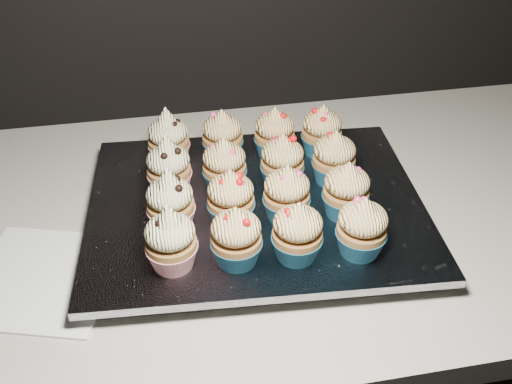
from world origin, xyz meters
The scene contains 20 objects.
worktop centered at (0.00, 1.70, 0.88)m, with size 2.44×0.64×0.04m, color beige.
napkin centered at (-0.32, 1.60, 0.90)m, with size 0.18×0.18×0.00m, color white.
baking_tray centered at (-0.04, 1.67, 0.91)m, with size 0.43×0.33×0.02m, color black.
foil_lining centered at (-0.04, 1.67, 0.93)m, with size 0.46×0.36×0.01m, color silver.
cupcake_0 centered at (-0.16, 1.56, 0.97)m, with size 0.06×0.06×0.10m.
cupcake_1 centered at (-0.08, 1.55, 0.97)m, with size 0.06×0.06×0.08m.
cupcake_2 centered at (-0.01, 1.55, 0.97)m, with size 0.06×0.06×0.08m.
cupcake_3 centered at (0.07, 1.54, 0.97)m, with size 0.06×0.06×0.08m.
cupcake_4 centered at (-0.15, 1.64, 0.97)m, with size 0.06×0.06×0.10m.
cupcake_5 centered at (-0.08, 1.63, 0.97)m, with size 0.06×0.06×0.08m.
cupcake_6 centered at (0.00, 1.63, 0.97)m, with size 0.06×0.06×0.08m.
cupcake_7 centered at (0.08, 1.62, 0.97)m, with size 0.06×0.06×0.08m.
cupcake_8 centered at (-0.15, 1.72, 0.97)m, with size 0.06×0.06×0.10m.
cupcake_9 centered at (-0.07, 1.71, 0.97)m, with size 0.06×0.06×0.08m.
cupcake_10 centered at (0.01, 1.70, 0.97)m, with size 0.06×0.06×0.08m.
cupcake_11 centered at (0.08, 1.70, 0.97)m, with size 0.06×0.06×0.08m.
cupcake_12 centered at (-0.15, 1.79, 0.97)m, with size 0.06×0.06×0.10m.
cupcake_13 centered at (-0.07, 1.79, 0.97)m, with size 0.06×0.06×0.08m.
cupcake_14 centered at (0.01, 1.78, 0.97)m, with size 0.06×0.06×0.08m.
cupcake_15 centered at (0.09, 1.77, 0.97)m, with size 0.06×0.06×0.08m.
Camera 1 is at (-0.15, 1.05, 1.43)m, focal length 40.00 mm.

